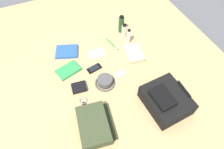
{
  "coord_description": "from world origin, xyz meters",
  "views": [
    {
      "loc": [
        0.82,
        -0.36,
        1.26
      ],
      "look_at": [
        0.0,
        0.0,
        0.04
      ],
      "focal_mm": 31.04,
      "sensor_mm": 36.0,
      "label": 1
    }
  ],
  "objects_px": {
    "paperback_novel": "(67,52)",
    "travel_guidebook": "(68,70)",
    "toiletry_pouch": "(94,125)",
    "lotion_bottle": "(124,31)",
    "wristwatch": "(83,101)",
    "toothbrush": "(112,44)",
    "cell_phone": "(94,68)",
    "toothpaste_tube": "(129,37)",
    "bucket_hat": "(105,82)",
    "shampoo_bottle": "(121,24)",
    "media_player": "(120,75)",
    "wallet": "(79,87)",
    "folded_towel": "(134,53)",
    "notepad": "(97,54)",
    "backpack": "(166,100)"
  },
  "relations": [
    {
      "from": "backpack",
      "to": "travel_guidebook",
      "type": "height_order",
      "value": "backpack"
    },
    {
      "from": "media_player",
      "to": "wallet",
      "type": "distance_m",
      "value": 0.34
    },
    {
      "from": "wristwatch",
      "to": "shampoo_bottle",
      "type": "bearing_deg",
      "value": 135.09
    },
    {
      "from": "wallet",
      "to": "shampoo_bottle",
      "type": "bearing_deg",
      "value": 135.5
    },
    {
      "from": "lotion_bottle",
      "to": "cell_phone",
      "type": "height_order",
      "value": "lotion_bottle"
    },
    {
      "from": "wristwatch",
      "to": "toothbrush",
      "type": "distance_m",
      "value": 0.62
    },
    {
      "from": "toiletry_pouch",
      "to": "lotion_bottle",
      "type": "xyz_separation_m",
      "value": [
        -0.72,
        0.56,
        0.03
      ]
    },
    {
      "from": "wristwatch",
      "to": "notepad",
      "type": "height_order",
      "value": "notepad"
    },
    {
      "from": "shampoo_bottle",
      "to": "paperback_novel",
      "type": "bearing_deg",
      "value": -83.58
    },
    {
      "from": "travel_guidebook",
      "to": "notepad",
      "type": "height_order",
      "value": "travel_guidebook"
    },
    {
      "from": "media_player",
      "to": "toothbrush",
      "type": "xyz_separation_m",
      "value": [
        -0.34,
        0.08,
        0.0
      ]
    },
    {
      "from": "bucket_hat",
      "to": "shampoo_bottle",
      "type": "height_order",
      "value": "shampoo_bottle"
    },
    {
      "from": "bucket_hat",
      "to": "shampoo_bottle",
      "type": "relative_size",
      "value": 0.92
    },
    {
      "from": "bucket_hat",
      "to": "notepad",
      "type": "xyz_separation_m",
      "value": [
        -0.31,
        0.05,
        -0.02
      ]
    },
    {
      "from": "lotion_bottle",
      "to": "toothpaste_tube",
      "type": "xyz_separation_m",
      "value": [
        0.09,
        0.0,
        0.0
      ]
    },
    {
      "from": "bucket_hat",
      "to": "toothbrush",
      "type": "bearing_deg",
      "value": 148.57
    },
    {
      "from": "backpack",
      "to": "bucket_hat",
      "type": "xyz_separation_m",
      "value": [
        -0.34,
        -0.32,
        -0.04
      ]
    },
    {
      "from": "toothbrush",
      "to": "folded_towel",
      "type": "height_order",
      "value": "folded_towel"
    },
    {
      "from": "toothbrush",
      "to": "notepad",
      "type": "distance_m",
      "value": 0.18
    },
    {
      "from": "backpack",
      "to": "shampoo_bottle",
      "type": "distance_m",
      "value": 0.84
    },
    {
      "from": "lotion_bottle",
      "to": "travel_guidebook",
      "type": "xyz_separation_m",
      "value": [
        0.19,
        -0.59,
        -0.06
      ]
    },
    {
      "from": "notepad",
      "to": "wristwatch",
      "type": "bearing_deg",
      "value": -26.16
    },
    {
      "from": "media_player",
      "to": "folded_towel",
      "type": "relative_size",
      "value": 0.44
    },
    {
      "from": "backpack",
      "to": "wallet",
      "type": "bearing_deg",
      "value": -126.0
    },
    {
      "from": "toothbrush",
      "to": "bucket_hat",
      "type": "bearing_deg",
      "value": -31.43
    },
    {
      "from": "wristwatch",
      "to": "toothbrush",
      "type": "relative_size",
      "value": 0.39
    },
    {
      "from": "lotion_bottle",
      "to": "shampoo_bottle",
      "type": "bearing_deg",
      "value": 174.44
    },
    {
      "from": "shampoo_bottle",
      "to": "toothbrush",
      "type": "bearing_deg",
      "value": -47.59
    },
    {
      "from": "paperback_novel",
      "to": "travel_guidebook",
      "type": "relative_size",
      "value": 1.08
    },
    {
      "from": "bucket_hat",
      "to": "notepad",
      "type": "relative_size",
      "value": 1.05
    },
    {
      "from": "bucket_hat",
      "to": "paperback_novel",
      "type": "xyz_separation_m",
      "value": [
        -0.44,
        -0.18,
        -0.02
      ]
    },
    {
      "from": "toothbrush",
      "to": "folded_towel",
      "type": "distance_m",
      "value": 0.22
    },
    {
      "from": "wristwatch",
      "to": "lotion_bottle",
      "type": "bearing_deg",
      "value": 131.24
    },
    {
      "from": "backpack",
      "to": "lotion_bottle",
      "type": "xyz_separation_m",
      "value": [
        -0.76,
        0.04,
        0.0
      ]
    },
    {
      "from": "folded_towel",
      "to": "paperback_novel",
      "type": "bearing_deg",
      "value": -116.28
    },
    {
      "from": "bucket_hat",
      "to": "media_player",
      "type": "relative_size",
      "value": 1.81
    },
    {
      "from": "travel_guidebook",
      "to": "cell_phone",
      "type": "distance_m",
      "value": 0.21
    },
    {
      "from": "lotion_bottle",
      "to": "notepad",
      "type": "height_order",
      "value": "lotion_bottle"
    },
    {
      "from": "paperback_novel",
      "to": "media_player",
      "type": "height_order",
      "value": "paperback_novel"
    },
    {
      "from": "paperback_novel",
      "to": "backpack",
      "type": "bearing_deg",
      "value": 33.06
    },
    {
      "from": "shampoo_bottle",
      "to": "media_player",
      "type": "bearing_deg",
      "value": -25.71
    },
    {
      "from": "media_player",
      "to": "folded_towel",
      "type": "distance_m",
      "value": 0.25
    },
    {
      "from": "lotion_bottle",
      "to": "bucket_hat",
      "type": "bearing_deg",
      "value": -40.98
    },
    {
      "from": "backpack",
      "to": "folded_towel",
      "type": "xyz_separation_m",
      "value": [
        -0.52,
        0.02,
        -0.05
      ]
    },
    {
      "from": "paperback_novel",
      "to": "cell_phone",
      "type": "xyz_separation_m",
      "value": [
        0.27,
        0.16,
        -0.0
      ]
    },
    {
      "from": "cell_phone",
      "to": "notepad",
      "type": "height_order",
      "value": "notepad"
    },
    {
      "from": "shampoo_bottle",
      "to": "wallet",
      "type": "distance_m",
      "value": 0.74
    },
    {
      "from": "paperback_novel",
      "to": "wallet",
      "type": "height_order",
      "value": "wallet"
    },
    {
      "from": "travel_guidebook",
      "to": "wristwatch",
      "type": "relative_size",
      "value": 2.94
    },
    {
      "from": "shampoo_bottle",
      "to": "wristwatch",
      "type": "distance_m",
      "value": 0.83
    }
  ]
}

